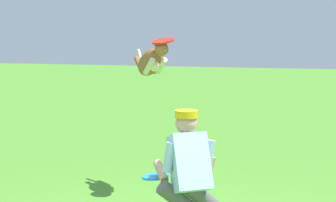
{
  "coord_description": "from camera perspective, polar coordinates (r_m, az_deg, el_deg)",
  "views": [
    {
      "loc": [
        -1.41,
        4.39,
        2.0
      ],
      "look_at": [
        0.48,
        -1.33,
        1.28
      ],
      "focal_mm": 58.68,
      "sensor_mm": 36.0,
      "label": 1
    }
  ],
  "objects": [
    {
      "name": "person",
      "position": [
        5.27,
        2.13,
        -7.51
      ],
      "size": [
        0.71,
        0.55,
        1.29
      ],
      "rotation": [
        0.0,
        0.0,
        -0.94
      ],
      "color": "silver",
      "rests_on": "ground_plane"
    },
    {
      "name": "dog",
      "position": [
        7.02,
        -1.72,
        4.13
      ],
      "size": [
        0.7,
        0.79,
        0.55
      ],
      "rotation": [
        0.0,
        0.0,
        2.29
      ],
      "color": "#8E5F36"
    },
    {
      "name": "frisbee_flying",
      "position": [
        6.72,
        -0.52,
        6.25
      ],
      "size": [
        0.29,
        0.28,
        0.11
      ],
      "primitive_type": "cylinder",
      "rotation": [
        0.09,
        0.23,
        1.62
      ],
      "color": "red"
    },
    {
      "name": "frisbee_held",
      "position": [
        5.5,
        -1.33,
        -7.84
      ],
      "size": [
        0.35,
        0.35,
        0.05
      ],
      "primitive_type": "cylinder",
      "rotation": [
        0.07,
        -0.03,
        1.95
      ],
      "color": "#218CF2",
      "rests_on": "person"
    }
  ]
}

